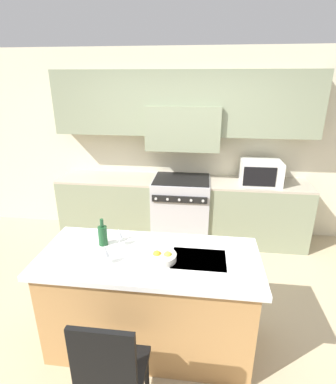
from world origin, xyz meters
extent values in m
plane|color=tan|center=(0.00, 0.00, 0.00)|extent=(10.00, 10.00, 0.00)
cube|color=beige|center=(0.00, 2.10, 1.35)|extent=(10.00, 0.06, 2.70)
cube|color=gray|center=(0.00, 1.90, 1.98)|extent=(3.59, 0.34, 0.85)
cube|color=gray|center=(0.00, 1.87, 1.65)|extent=(1.02, 0.40, 0.60)
cube|color=gray|center=(-1.10, 1.76, 0.45)|extent=(1.39, 0.62, 0.89)
cube|color=#B2A893|center=(-1.10, 1.76, 0.91)|extent=(1.39, 0.62, 0.03)
cube|color=gray|center=(1.10, 1.76, 0.45)|extent=(1.39, 0.62, 0.89)
cube|color=#B2A893|center=(1.10, 1.76, 0.91)|extent=(1.39, 0.62, 0.03)
cube|color=#B7B7BC|center=(0.00, 1.74, 0.47)|extent=(0.81, 0.66, 0.94)
cube|color=black|center=(0.00, 1.74, 0.94)|extent=(0.78, 0.61, 0.01)
cube|color=black|center=(0.00, 1.40, 0.77)|extent=(0.75, 0.02, 0.09)
cylinder|color=silver|center=(-0.32, 1.38, 0.77)|extent=(0.04, 0.02, 0.04)
cylinder|color=silver|center=(-0.16, 1.38, 0.77)|extent=(0.04, 0.02, 0.04)
cylinder|color=silver|center=(0.00, 1.38, 0.77)|extent=(0.04, 0.02, 0.04)
cylinder|color=silver|center=(0.16, 1.38, 0.77)|extent=(0.04, 0.02, 0.04)
cylinder|color=silver|center=(0.32, 1.38, 0.77)|extent=(0.04, 0.02, 0.04)
cube|color=silver|center=(1.09, 1.76, 1.08)|extent=(0.54, 0.43, 0.32)
cube|color=black|center=(1.04, 1.54, 1.08)|extent=(0.42, 0.01, 0.26)
cube|color=#B7844C|center=(-0.11, -0.22, 0.44)|extent=(1.72, 0.74, 0.87)
cube|color=white|center=(-0.11, -0.22, 0.90)|extent=(1.83, 0.80, 0.04)
cube|color=#2D2D30|center=(0.30, -0.22, 0.91)|extent=(0.44, 0.32, 0.01)
cylinder|color=#B2B2B7|center=(0.30, -0.03, 0.92)|extent=(0.02, 0.02, 0.00)
cube|color=black|center=(-0.23, -0.92, 0.47)|extent=(0.42, 0.40, 0.04)
cube|color=black|center=(-0.23, -1.10, 0.74)|extent=(0.40, 0.04, 0.50)
cylinder|color=black|center=(-0.40, -0.75, 0.22)|extent=(0.04, 0.04, 0.45)
cylinder|color=black|center=(-0.05, -0.75, 0.22)|extent=(0.04, 0.04, 0.45)
cylinder|color=#194723|center=(-0.54, -0.10, 1.01)|extent=(0.08, 0.08, 0.17)
cylinder|color=#194723|center=(-0.54, -0.10, 1.13)|extent=(0.03, 0.03, 0.07)
cylinder|color=white|center=(-0.43, -0.38, 0.92)|extent=(0.06, 0.06, 0.01)
cylinder|color=white|center=(-0.43, -0.38, 0.96)|extent=(0.01, 0.01, 0.06)
cone|color=white|center=(-0.43, -0.38, 1.04)|extent=(0.07, 0.07, 0.09)
cylinder|color=white|center=(-0.40, -0.09, 0.92)|extent=(0.06, 0.06, 0.01)
cylinder|color=white|center=(-0.40, -0.09, 0.96)|extent=(0.01, 0.01, 0.06)
cone|color=white|center=(-0.40, -0.09, 1.04)|extent=(0.07, 0.07, 0.09)
cylinder|color=silver|center=(0.01, -0.28, 0.95)|extent=(0.23, 0.23, 0.06)
sphere|color=gold|center=(-0.04, -0.28, 0.97)|extent=(0.07, 0.07, 0.07)
sphere|color=gold|center=(0.05, -0.28, 0.97)|extent=(0.07, 0.07, 0.07)
camera|label=1|loc=(0.31, -2.31, 2.30)|focal=28.00mm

